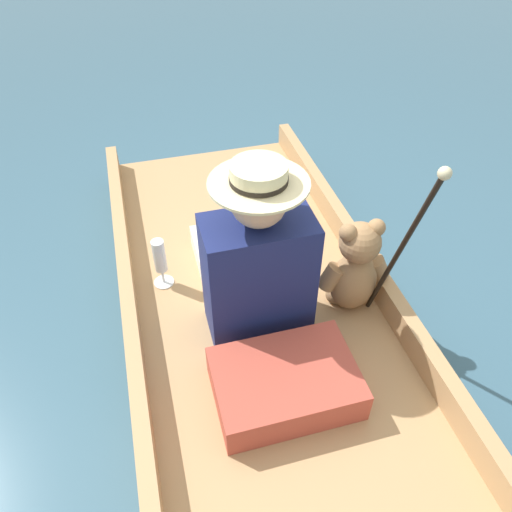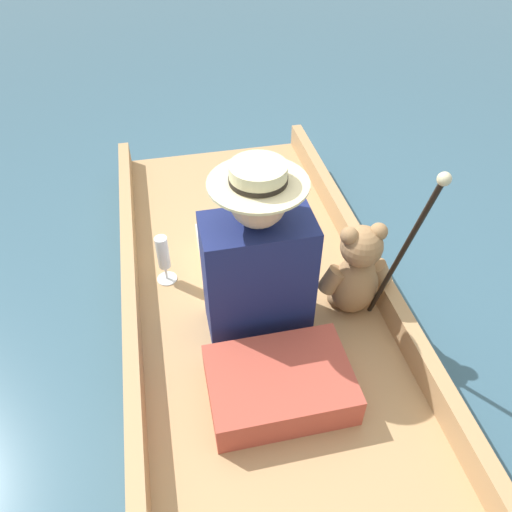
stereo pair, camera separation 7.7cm
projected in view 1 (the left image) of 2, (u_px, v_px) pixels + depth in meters
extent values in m
plane|color=#385B70|center=(257.00, 325.00, 2.34)|extent=(16.00, 16.00, 0.00)
cube|color=tan|center=(257.00, 314.00, 2.29)|extent=(1.16, 2.69, 0.15)
cube|color=tan|center=(131.00, 318.00, 2.09)|extent=(0.06, 2.69, 0.13)
cube|color=tan|center=(371.00, 271.00, 2.30)|extent=(0.06, 2.69, 0.13)
cube|color=#B24738|center=(285.00, 383.00, 1.85)|extent=(0.52, 0.37, 0.14)
cube|color=white|center=(238.00, 259.00, 2.38)|extent=(0.38, 0.48, 0.11)
cube|color=navy|center=(258.00, 277.00, 1.97)|extent=(0.42, 0.23, 0.55)
cube|color=beige|center=(251.00, 250.00, 2.03)|extent=(0.04, 0.01, 0.30)
cube|color=white|center=(222.00, 250.00, 1.99)|extent=(0.02, 0.01, 0.33)
cube|color=white|center=(278.00, 240.00, 2.04)|extent=(0.02, 0.01, 0.33)
sphere|color=tan|center=(259.00, 199.00, 1.72)|extent=(0.21, 0.21, 0.21)
cylinder|color=beige|center=(259.00, 183.00, 1.67)|extent=(0.35, 0.35, 0.01)
cylinder|color=beige|center=(259.00, 173.00, 1.65)|extent=(0.20, 0.20, 0.07)
cylinder|color=black|center=(259.00, 179.00, 1.66)|extent=(0.20, 0.20, 0.02)
ellipsoid|color=#9E754C|center=(353.00, 281.00, 2.13)|extent=(0.20, 0.17, 0.30)
sphere|color=#9E754C|center=(360.00, 243.00, 1.99)|extent=(0.17, 0.17, 0.17)
sphere|color=olive|center=(352.00, 234.00, 2.05)|extent=(0.07, 0.07, 0.07)
sphere|color=#9E754C|center=(348.00, 233.00, 1.93)|extent=(0.07, 0.07, 0.07)
sphere|color=#9E754C|center=(376.00, 228.00, 1.96)|extent=(0.07, 0.07, 0.07)
cylinder|color=#9E754C|center=(331.00, 277.00, 2.08)|extent=(0.11, 0.08, 0.13)
cylinder|color=#9E754C|center=(378.00, 268.00, 2.12)|extent=(0.11, 0.08, 0.13)
sphere|color=#9E754C|center=(335.00, 294.00, 2.23)|extent=(0.08, 0.08, 0.08)
sphere|color=#9E754C|center=(357.00, 290.00, 2.25)|extent=(0.08, 0.08, 0.08)
cylinder|color=silver|center=(164.00, 282.00, 2.33)|extent=(0.09, 0.09, 0.01)
cylinder|color=silver|center=(163.00, 275.00, 2.31)|extent=(0.01, 0.01, 0.08)
cylinder|color=silver|center=(159.00, 256.00, 2.22)|extent=(0.06, 0.06, 0.17)
cylinder|color=black|center=(399.00, 252.00, 1.86)|extent=(0.02, 0.26, 0.85)
sphere|color=beige|center=(445.00, 173.00, 1.49)|extent=(0.04, 0.04, 0.04)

